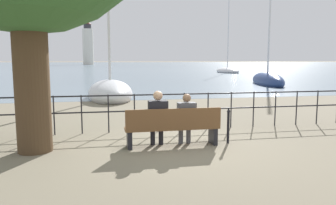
{
  "coord_description": "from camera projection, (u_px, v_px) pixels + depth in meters",
  "views": [
    {
      "loc": [
        -1.55,
        -7.26,
        1.98
      ],
      "look_at": [
        0.0,
        0.5,
        0.95
      ],
      "focal_mm": 35.0,
      "sensor_mm": 36.0,
      "label": 1
    }
  ],
  "objects": [
    {
      "name": "ground_plane",
      "position": [
        172.0,
        146.0,
        7.61
      ],
      "size": [
        1000.0,
        1000.0,
        0.0
      ],
      "primitive_type": "plane",
      "color": "#7A705B"
    },
    {
      "name": "harbor_water",
      "position": [
        106.0,
        64.0,
        162.04
      ],
      "size": [
        600.0,
        300.0,
        0.01
      ],
      "color": "slate",
      "rests_on": "ground_plane"
    },
    {
      "name": "park_bench",
      "position": [
        173.0,
        127.0,
        7.49
      ],
      "size": [
        2.18,
        0.45,
        0.9
      ],
      "color": "brown",
      "rests_on": "ground_plane"
    },
    {
      "name": "seated_person_left",
      "position": [
        158.0,
        116.0,
        7.47
      ],
      "size": [
        0.44,
        0.35,
        1.29
      ],
      "color": "black",
      "rests_on": "ground_plane"
    },
    {
      "name": "seated_person_right",
      "position": [
        186.0,
        117.0,
        7.61
      ],
      "size": [
        0.42,
        0.35,
        1.21
      ],
      "color": "#4C4C51",
      "rests_on": "ground_plane"
    },
    {
      "name": "promenade_railing",
      "position": [
        160.0,
        106.0,
        9.17
      ],
      "size": [
        12.8,
        0.04,
        1.05
      ],
      "color": "black",
      "rests_on": "ground_plane"
    },
    {
      "name": "closed_umbrella",
      "position": [
        228.0,
        124.0,
        7.77
      ],
      "size": [
        0.09,
        0.09,
        0.86
      ],
      "color": "black",
      "rests_on": "ground_plane"
    },
    {
      "name": "sailboat_1",
      "position": [
        267.0,
        80.0,
        26.47
      ],
      "size": [
        3.24,
        7.17,
        9.66
      ],
      "rotation": [
        0.0,
        0.0,
        -0.22
      ],
      "color": "navy",
      "rests_on": "ground_plane"
    },
    {
      "name": "sailboat_2",
      "position": [
        110.0,
        93.0,
        16.85
      ],
      "size": [
        2.37,
        5.21,
        8.51
      ],
      "rotation": [
        0.0,
        0.0,
        0.03
      ],
      "color": "silver",
      "rests_on": "ground_plane"
    },
    {
      "name": "sailboat_3",
      "position": [
        227.0,
        71.0,
        51.15
      ],
      "size": [
        2.67,
        6.81,
        12.84
      ],
      "rotation": [
        0.0,
        0.0,
        0.02
      ],
      "color": "silver",
      "rests_on": "ground_plane"
    },
    {
      "name": "harbor_lighthouse",
      "position": [
        88.0,
        44.0,
        139.2
      ],
      "size": [
        4.49,
        4.49,
        18.4
      ],
      "color": "silver",
      "rests_on": "ground_plane"
    }
  ]
}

